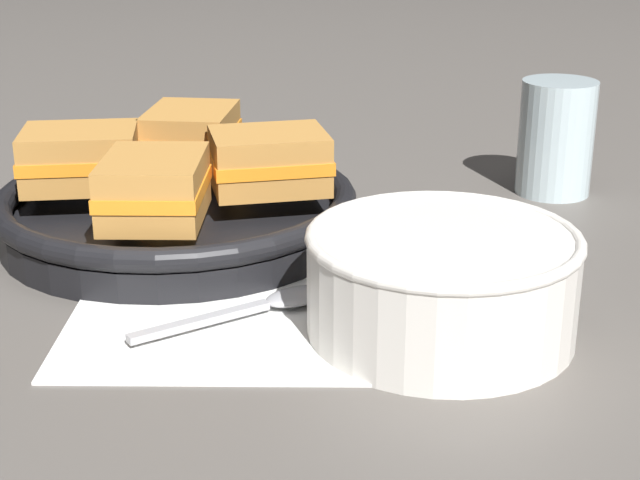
# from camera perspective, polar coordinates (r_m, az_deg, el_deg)

# --- Properties ---
(ground_plane) EXTENTS (4.00, 4.00, 0.00)m
(ground_plane) POSITION_cam_1_polar(r_m,az_deg,el_deg) (0.72, 1.71, -2.07)
(ground_plane) COLOR #56514C
(napkin) EXTENTS (0.24, 0.21, 0.00)m
(napkin) POSITION_cam_1_polar(r_m,az_deg,el_deg) (0.66, -4.42, -4.21)
(napkin) COLOR white
(napkin) RESTS_ON ground_plane
(soup_bowl) EXTENTS (0.17, 0.17, 0.07)m
(soup_bowl) POSITION_cam_1_polar(r_m,az_deg,el_deg) (0.62, 7.11, -2.13)
(soup_bowl) COLOR silver
(soup_bowl) RESTS_ON ground_plane
(spoon) EXTENTS (0.13, 0.09, 0.01)m
(spoon) POSITION_cam_1_polar(r_m,az_deg,el_deg) (0.66, -2.85, -3.67)
(spoon) COLOR #9E9EA3
(spoon) RESTS_ON napkin
(skillet) EXTENTS (0.29, 0.29, 0.04)m
(skillet) POSITION_cam_1_polar(r_m,az_deg,el_deg) (0.80, -8.31, 1.65)
(skillet) COLOR black
(skillet) RESTS_ON ground_plane
(sandwich_near_left) EXTENTS (0.08, 0.10, 0.05)m
(sandwich_near_left) POSITION_cam_1_polar(r_m,az_deg,el_deg) (0.71, -9.62, 2.99)
(sandwich_near_left) COLOR #B27A38
(sandwich_near_left) RESTS_ON skillet
(sandwich_near_right) EXTENTS (0.10, 0.09, 0.05)m
(sandwich_near_right) POSITION_cam_1_polar(r_m,az_deg,el_deg) (0.77, -2.98, 4.63)
(sandwich_near_right) COLOR #B27A38
(sandwich_near_right) RESTS_ON skillet
(sandwich_far_left) EXTENTS (0.08, 0.10, 0.05)m
(sandwich_far_left) POSITION_cam_1_polar(r_m,az_deg,el_deg) (0.86, -7.50, 6.06)
(sandwich_far_left) COLOR #B27A38
(sandwich_far_left) RESTS_ON skillet
(sandwich_far_right) EXTENTS (0.10, 0.08, 0.05)m
(sandwich_far_right) POSITION_cam_1_polar(r_m,az_deg,el_deg) (0.80, -13.76, 4.66)
(sandwich_far_right) COLOR #B27A38
(sandwich_far_right) RESTS_ON skillet
(drinking_glass) EXTENTS (0.07, 0.07, 0.10)m
(drinking_glass) POSITION_cam_1_polar(r_m,az_deg,el_deg) (0.92, 13.57, 5.81)
(drinking_glass) COLOR silver
(drinking_glass) RESTS_ON ground_plane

